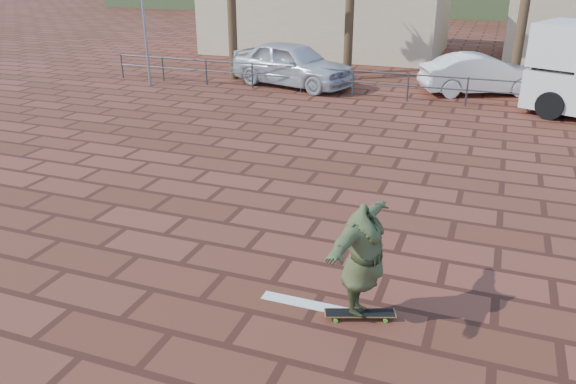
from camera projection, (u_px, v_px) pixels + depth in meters
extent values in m
plane|color=brown|center=(291.00, 258.00, 9.62)|extent=(120.00, 120.00, 0.00)
cube|color=white|center=(307.00, 304.00, 8.35)|extent=(1.40, 0.22, 0.01)
cylinder|color=#47494F|center=(122.00, 66.00, 23.64)|extent=(0.06, 0.06, 1.00)
cylinder|color=#47494F|center=(163.00, 69.00, 23.00)|extent=(0.06, 0.06, 1.00)
cylinder|color=#47494F|center=(206.00, 72.00, 22.35)|extent=(0.06, 0.06, 1.00)
cylinder|color=#47494F|center=(252.00, 76.00, 21.71)|extent=(0.06, 0.06, 1.00)
cylinder|color=#47494F|center=(301.00, 79.00, 21.07)|extent=(0.06, 0.06, 1.00)
cylinder|color=#47494F|center=(353.00, 83.00, 20.42)|extent=(0.06, 0.06, 1.00)
cylinder|color=#47494F|center=(408.00, 87.00, 19.78)|extent=(0.06, 0.06, 1.00)
cylinder|color=#47494F|center=(467.00, 92.00, 19.14)|extent=(0.06, 0.06, 1.00)
cylinder|color=#47494F|center=(530.00, 96.00, 18.49)|extent=(0.06, 0.06, 1.00)
cylinder|color=#47494F|center=(409.00, 74.00, 19.60)|extent=(24.00, 0.05, 0.05)
cylinder|color=#47494F|center=(408.00, 86.00, 19.76)|extent=(24.00, 0.05, 0.05)
cylinder|color=brown|center=(525.00, 1.00, 20.60)|extent=(0.36, 0.36, 6.50)
cube|color=beige|center=(328.00, 12.00, 29.76)|extent=(12.00, 7.00, 4.00)
cube|color=olive|center=(360.00, 313.00, 7.99)|extent=(1.03, 0.56, 0.02)
cube|color=black|center=(360.00, 312.00, 7.99)|extent=(0.99, 0.53, 0.00)
cube|color=silver|center=(335.00, 315.00, 8.00)|extent=(0.11, 0.18, 0.03)
cube|color=silver|center=(384.00, 315.00, 8.00)|extent=(0.11, 0.18, 0.03)
cylinder|color=#59C92A|center=(336.00, 321.00, 7.92)|extent=(0.07, 0.05, 0.06)
cylinder|color=#59C92A|center=(335.00, 312.00, 8.11)|extent=(0.07, 0.05, 0.06)
cylinder|color=#59C92A|center=(385.00, 321.00, 7.92)|extent=(0.07, 0.05, 0.06)
cylinder|color=#59C92A|center=(383.00, 312.00, 8.11)|extent=(0.07, 0.05, 0.06)
imported|color=#414A28|center=(363.00, 260.00, 7.66)|extent=(0.79, 2.13, 1.69)
cube|color=silver|center=(570.00, 44.00, 17.79)|extent=(2.56, 2.91, 1.32)
cube|color=black|center=(545.00, 57.00, 18.43)|extent=(0.78, 1.76, 0.72)
cylinder|color=black|center=(550.00, 105.00, 17.63)|extent=(0.93, 0.62, 0.88)
cylinder|color=black|center=(575.00, 93.00, 19.19)|extent=(0.93, 0.62, 0.88)
imported|color=silver|center=(292.00, 64.00, 22.03)|extent=(5.42, 3.34, 1.72)
imported|color=silver|center=(481.00, 74.00, 20.78)|extent=(4.65, 3.20, 1.45)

